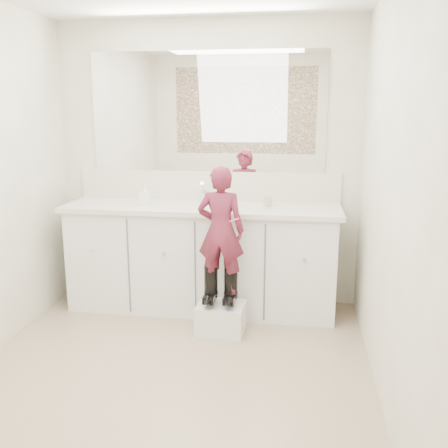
# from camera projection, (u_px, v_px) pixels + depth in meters

# --- Properties ---
(floor) EXTENTS (3.00, 3.00, 0.00)m
(floor) POSITION_uv_depth(u_px,v_px,m) (165.00, 381.00, 3.13)
(floor) COLOR #8C715B
(floor) RESTS_ON ground
(wall_back) EXTENTS (2.60, 0.00, 2.60)m
(wall_back) POSITION_uv_depth(u_px,v_px,m) (207.00, 164.00, 4.31)
(wall_back) COLOR beige
(wall_back) RESTS_ON floor
(wall_front) EXTENTS (2.60, 0.00, 2.60)m
(wall_front) POSITION_uv_depth(u_px,v_px,m) (14.00, 274.00, 1.42)
(wall_front) COLOR beige
(wall_front) RESTS_ON floor
(wall_right) EXTENTS (0.00, 3.00, 3.00)m
(wall_right) POSITION_uv_depth(u_px,v_px,m) (394.00, 197.00, 2.67)
(wall_right) COLOR beige
(wall_right) RESTS_ON floor
(vanity_cabinet) EXTENTS (2.20, 0.55, 0.85)m
(vanity_cabinet) POSITION_uv_depth(u_px,v_px,m) (202.00, 259.00, 4.21)
(vanity_cabinet) COLOR silver
(vanity_cabinet) RESTS_ON floor
(countertop) EXTENTS (2.28, 0.58, 0.04)m
(countertop) POSITION_uv_depth(u_px,v_px,m) (201.00, 208.00, 4.10)
(countertop) COLOR beige
(countertop) RESTS_ON vanity_cabinet
(backsplash) EXTENTS (2.28, 0.03, 0.25)m
(backsplash) POSITION_uv_depth(u_px,v_px,m) (207.00, 186.00, 4.33)
(backsplash) COLOR beige
(backsplash) RESTS_ON countertop
(mirror) EXTENTS (2.00, 0.02, 1.00)m
(mirror) POSITION_uv_depth(u_px,v_px,m) (207.00, 112.00, 4.20)
(mirror) COLOR white
(mirror) RESTS_ON wall_back
(dot_panel) EXTENTS (2.00, 0.01, 1.20)m
(dot_panel) POSITION_uv_depth(u_px,v_px,m) (0.00, 112.00, 1.33)
(dot_panel) COLOR #472819
(dot_panel) RESTS_ON wall_front
(faucet) EXTENTS (0.08, 0.08, 0.10)m
(faucet) POSITION_uv_depth(u_px,v_px,m) (205.00, 196.00, 4.24)
(faucet) COLOR silver
(faucet) RESTS_ON countertop
(cup) EXTENTS (0.10, 0.10, 0.08)m
(cup) POSITION_uv_depth(u_px,v_px,m) (267.00, 201.00, 4.07)
(cup) COLOR beige
(cup) RESTS_ON countertop
(soap_bottle) EXTENTS (0.09, 0.09, 0.17)m
(soap_bottle) POSITION_uv_depth(u_px,v_px,m) (145.00, 195.00, 4.11)
(soap_bottle) COLOR white
(soap_bottle) RESTS_ON countertop
(step_stool) EXTENTS (0.36, 0.31, 0.23)m
(step_stool) POSITION_uv_depth(u_px,v_px,m) (221.00, 318.00, 3.79)
(step_stool) COLOR silver
(step_stool) RESTS_ON floor
(boot_left) EXTENTS (0.11, 0.20, 0.29)m
(boot_left) POSITION_uv_depth(u_px,v_px,m) (211.00, 285.00, 3.74)
(boot_left) COLOR black
(boot_left) RESTS_ON step_stool
(boot_right) EXTENTS (0.11, 0.20, 0.29)m
(boot_right) POSITION_uv_depth(u_px,v_px,m) (231.00, 286.00, 3.72)
(boot_right) COLOR black
(boot_right) RESTS_ON step_stool
(toddler) EXTENTS (0.35, 0.24, 0.95)m
(toddler) POSITION_uv_depth(u_px,v_px,m) (221.00, 230.00, 3.64)
(toddler) COLOR #9A2F49
(toddler) RESTS_ON step_stool
(toothbrush) EXTENTS (0.14, 0.02, 0.06)m
(toothbrush) POSITION_uv_depth(u_px,v_px,m) (230.00, 221.00, 3.59)
(toothbrush) COLOR #EF5C97
(toothbrush) RESTS_ON toddler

